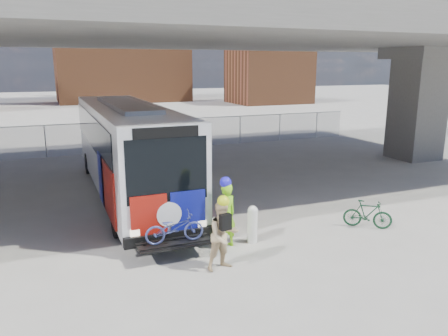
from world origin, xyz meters
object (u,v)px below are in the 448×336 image
cyclist_tan (223,235)px  bike_parked (368,214)px  bus (127,143)px  cyclist_hivis (226,214)px  bollard (252,223)px

cyclist_tan → bike_parked: bearing=0.6°
cyclist_tan → bus: bearing=88.1°
cyclist_hivis → bike_parked: 4.81m
cyclist_hivis → cyclist_tan: 1.39m
bus → bollard: size_ratio=11.46×
bus → bollard: (2.42, -6.34, -1.51)m
bus → cyclist_hivis: bearing=-76.1°
cyclist_hivis → bike_parked: (4.77, -0.33, -0.55)m
bollard → cyclist_hivis: (-0.85, -0.00, 0.40)m
bike_parked → cyclist_hivis: bearing=125.9°
bollard → bike_parked: bearing=-4.7°
bike_parked → bollard: bearing=125.0°
cyclist_tan → cyclist_hivis: bearing=55.8°
bollard → bike_parked: (3.92, -0.33, -0.15)m
bus → bollard: 6.95m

